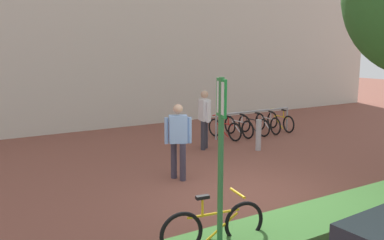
% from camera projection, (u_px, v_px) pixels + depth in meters
% --- Properties ---
extents(ground_plane, '(60.00, 60.00, 0.00)m').
position_uv_depth(ground_plane, '(254.00, 196.00, 8.22)').
color(ground_plane, brown).
extents(planter_strip, '(7.00, 1.10, 0.16)m').
position_uv_depth(planter_strip, '(332.00, 215.00, 7.10)').
color(planter_strip, '#336028').
rests_on(planter_strip, ground).
extents(parking_sign_post, '(0.13, 0.35, 2.56)m').
position_uv_depth(parking_sign_post, '(221.00, 142.00, 5.62)').
color(parking_sign_post, '#2D7238').
rests_on(parking_sign_post, ground).
extents(bike_at_sign, '(1.67, 0.42, 0.86)m').
position_uv_depth(bike_at_sign, '(214.00, 227.00, 6.02)').
color(bike_at_sign, black).
rests_on(bike_at_sign, ground).
extents(bike_rack_cluster, '(3.21, 1.63, 0.83)m').
position_uv_depth(bike_rack_cluster, '(254.00, 124.00, 14.01)').
color(bike_rack_cluster, '#99999E').
rests_on(bike_rack_cluster, ground).
extents(bollard_steel, '(0.16, 0.16, 0.90)m').
position_uv_depth(bollard_steel, '(258.00, 135.00, 11.82)').
color(bollard_steel, '#ADADB2').
rests_on(bollard_steel, ground).
extents(person_shirt_white, '(0.57, 0.41, 1.72)m').
position_uv_depth(person_shirt_white, '(178.00, 137.00, 9.11)').
color(person_shirt_white, '#383342').
rests_on(person_shirt_white, ground).
extents(person_shirt_blue, '(0.32, 0.60, 1.72)m').
position_uv_depth(person_shirt_blue, '(204.00, 116.00, 11.88)').
color(person_shirt_blue, '#2D2D38').
rests_on(person_shirt_blue, ground).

